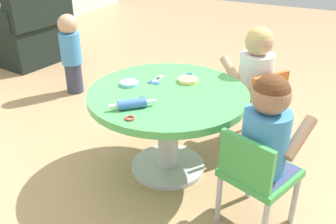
{
  "coord_description": "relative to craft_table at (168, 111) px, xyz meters",
  "views": [
    {
      "loc": [
        -1.69,
        -0.83,
        1.37
      ],
      "look_at": [
        0.0,
        0.0,
        0.38
      ],
      "focal_mm": 40.32,
      "sensor_mm": 36.0,
      "label": 1
    }
  ],
  "objects": [
    {
      "name": "ground_plane",
      "position": [
        0.0,
        0.0,
        -0.39
      ],
      "size": [
        10.0,
        10.0,
        0.0
      ],
      "primitive_type": "plane",
      "color": "tan"
    },
    {
      "name": "craft_table",
      "position": [
        0.0,
        0.0,
        0.0
      ],
      "size": [
        0.89,
        0.89,
        0.51
      ],
      "color": "silver",
      "rests_on": "ground"
    },
    {
      "name": "child_chair_left",
      "position": [
        -0.25,
        -0.57,
        -0.08
      ],
      "size": [
        0.38,
        0.38,
        0.54
      ],
      "color": "#B7B7BC",
      "rests_on": "ground"
    },
    {
      "name": "seated_child_left",
      "position": [
        -0.21,
        -0.59,
        0.14
      ],
      "size": [
        0.42,
        0.37,
        0.51
      ],
      "color": "#3F4772",
      "rests_on": "ground"
    },
    {
      "name": "child_chair_right",
      "position": [
        0.49,
        -0.38,
        -0.08
      ],
      "size": [
        0.42,
        0.42,
        0.54
      ],
      "color": "#B7B7BC",
      "rests_on": "ground"
    },
    {
      "name": "seated_child_right",
      "position": [
        0.52,
        -0.35,
        0.14
      ],
      "size": [
        0.42,
        0.44,
        0.51
      ],
      "color": "#3F4772",
      "rests_on": "ground"
    },
    {
      "name": "armchair_dark",
      "position": [
        1.11,
        2.15,
        -0.08
      ],
      "size": [
        0.8,
        0.81,
        0.85
      ],
      "color": "black",
      "rests_on": "ground"
    },
    {
      "name": "toddler_standing",
      "position": [
        0.65,
        1.22,
        -0.03
      ],
      "size": [
        0.17,
        0.17,
        0.67
      ],
      "color": "#33384C",
      "rests_on": "ground"
    },
    {
      "name": "rolling_pin",
      "position": [
        -0.26,
        0.07,
        0.15
      ],
      "size": [
        0.17,
        0.18,
        0.05
      ],
      "color": "#3F72CC",
      "rests_on": "craft_table"
    },
    {
      "name": "craft_scissors",
      "position": [
        0.09,
        0.13,
        0.13
      ],
      "size": [
        0.14,
        0.08,
        0.01
      ],
      "color": "silver",
      "rests_on": "craft_table"
    },
    {
      "name": "playdough_blob_0",
      "position": [
        0.17,
        -0.05,
        0.13
      ],
      "size": [
        0.12,
        0.12,
        0.02
      ],
      "primitive_type": "cylinder",
      "color": "#F2CC72",
      "rests_on": "craft_table"
    },
    {
      "name": "playdough_blob_1",
      "position": [
        -0.02,
        0.24,
        0.13
      ],
      "size": [
        0.1,
        0.1,
        0.02
      ],
      "primitive_type": "cylinder",
      "color": "#8CCCF2",
      "rests_on": "craft_table"
    },
    {
      "name": "cookie_cutter_0",
      "position": [
        0.26,
        -0.01,
        0.13
      ],
      "size": [
        0.06,
        0.06,
        0.01
      ],
      "primitive_type": "torus",
      "color": "#3F99D8",
      "rests_on": "craft_table"
    },
    {
      "name": "cookie_cutter_1",
      "position": [
        -0.16,
        0.08,
        0.13
      ],
      "size": [
        0.06,
        0.06,
        0.01
      ],
      "primitive_type": "torus",
      "color": "#4CB259",
      "rests_on": "craft_table"
    },
    {
      "name": "cookie_cutter_2",
      "position": [
        -0.36,
        0.02,
        0.13
      ],
      "size": [
        0.05,
        0.05,
        0.01
      ],
      "primitive_type": "torus",
      "color": "red",
      "rests_on": "craft_table"
    }
  ]
}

